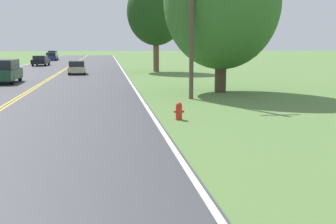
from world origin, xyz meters
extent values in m
cylinder|color=red|center=(7.92, 17.42, 0.27)|extent=(0.26, 0.26, 0.54)
sphere|color=red|center=(7.92, 17.42, 0.59)|extent=(0.25, 0.25, 0.25)
cylinder|color=red|center=(8.09, 17.42, 0.33)|extent=(0.08, 0.09, 0.09)
cylinder|color=red|center=(7.74, 17.42, 0.33)|extent=(0.08, 0.09, 0.09)
cylinder|color=brown|center=(9.73, 23.87, 4.45)|extent=(0.24, 0.24, 8.90)
cylinder|color=#473828|center=(12.22, 26.79, 1.28)|extent=(0.73, 0.73, 2.56)
ellipsoid|color=#386B2D|center=(12.22, 26.79, 5.64)|extent=(7.27, 7.27, 8.36)
cylinder|color=brown|center=(10.57, 47.76, 1.93)|extent=(0.64, 0.64, 3.87)
ellipsoid|color=#1E4219|center=(10.57, 47.76, 6.58)|extent=(6.39, 6.39, 7.35)
cylinder|color=black|center=(-3.63, 36.91, 0.36)|extent=(0.20, 0.71, 0.71)
cylinder|color=black|center=(-2.05, 36.90, 0.36)|extent=(0.20, 0.71, 0.71)
cylinder|color=black|center=(-2.06, 34.07, 0.36)|extent=(0.20, 0.71, 0.71)
cube|color=#1E472D|center=(-2.85, 35.49, 0.71)|extent=(1.80, 4.58, 0.78)
cube|color=#1E232D|center=(-2.85, 35.49, 1.47)|extent=(1.58, 3.21, 0.75)
cylinder|color=black|center=(2.85, 43.83, 0.30)|extent=(0.23, 0.61, 0.60)
cylinder|color=black|center=(1.34, 43.76, 0.30)|extent=(0.23, 0.61, 0.60)
cylinder|color=black|center=(2.74, 46.23, 0.30)|extent=(0.23, 0.61, 0.60)
cylinder|color=black|center=(1.23, 46.17, 0.30)|extent=(0.23, 0.61, 0.60)
cube|color=#C1B28E|center=(2.04, 45.00, 0.54)|extent=(1.87, 3.95, 0.53)
cube|color=#1E232D|center=(2.04, 45.00, 1.08)|extent=(1.62, 2.78, 0.56)
cylinder|color=black|center=(-5.04, 64.99, 0.36)|extent=(0.23, 0.72, 0.71)
cylinder|color=black|center=(-3.34, 64.93, 0.36)|extent=(0.23, 0.72, 0.71)
cylinder|color=black|center=(-5.15, 61.99, 0.36)|extent=(0.23, 0.72, 0.71)
cylinder|color=black|center=(-3.44, 61.93, 0.36)|extent=(0.23, 0.72, 0.71)
cube|color=black|center=(-4.24, 63.46, 0.62)|extent=(2.08, 4.91, 0.60)
cube|color=#1E232D|center=(-4.25, 63.27, 1.18)|extent=(1.77, 2.72, 0.53)
cylinder|color=black|center=(-6.09, 84.33, 0.36)|extent=(0.23, 0.73, 0.72)
cylinder|color=black|center=(-4.36, 84.42, 0.36)|extent=(0.23, 0.73, 0.72)
cylinder|color=black|center=(-5.96, 81.67, 0.36)|extent=(0.23, 0.73, 0.72)
cylinder|color=black|center=(-4.23, 81.75, 0.36)|extent=(0.23, 0.73, 0.72)
cube|color=navy|center=(-5.16, 83.04, 0.60)|extent=(2.13, 4.39, 0.56)
cube|color=#1E232D|center=(-5.16, 83.04, 1.19)|extent=(1.84, 3.09, 0.63)
cylinder|color=black|center=(-6.30, 89.86, 0.40)|extent=(0.20, 0.79, 0.79)
cylinder|color=black|center=(-4.80, 89.85, 0.40)|extent=(0.20, 0.79, 0.79)
cylinder|color=black|center=(-6.31, 87.15, 0.40)|extent=(0.20, 0.79, 0.79)
cylinder|color=black|center=(-4.81, 87.15, 0.40)|extent=(0.20, 0.79, 0.79)
cube|color=white|center=(-5.56, 88.50, 0.74)|extent=(1.71, 4.37, 0.77)
cube|color=#1E232D|center=(-5.56, 88.50, 1.45)|extent=(1.51, 3.06, 0.65)
camera|label=1|loc=(5.02, 0.76, 3.04)|focal=45.00mm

